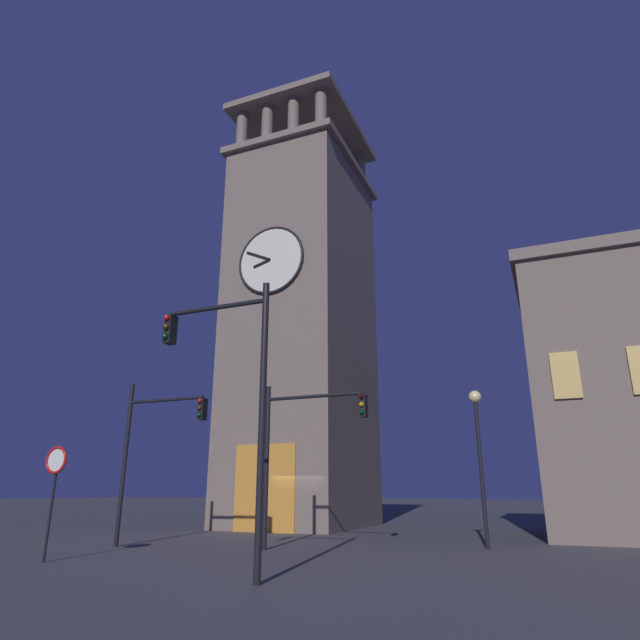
# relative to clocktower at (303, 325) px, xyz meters

# --- Properties ---
(ground_plane) EXTENTS (200.00, 200.00, 0.00)m
(ground_plane) POSITION_rel_clocktower_xyz_m (-1.70, 3.33, -11.20)
(ground_plane) COLOR #424247
(clocktower) EXTENTS (7.10, 8.94, 27.76)m
(clocktower) POSITION_rel_clocktower_xyz_m (0.00, 0.00, 0.00)
(clocktower) COLOR #75665B
(clocktower) RESTS_ON ground_plane
(traffic_signal_near) EXTENTS (3.73, 0.41, 5.41)m
(traffic_signal_near) POSITION_rel_clocktower_xyz_m (-4.89, 10.83, -7.59)
(traffic_signal_near) COLOR black
(traffic_signal_near) RESTS_ON ground_plane
(traffic_signal_mid) EXTENTS (2.97, 0.41, 6.69)m
(traffic_signal_mid) POSITION_rel_clocktower_xyz_m (-5.96, 16.92, -6.86)
(traffic_signal_mid) COLOR black
(traffic_signal_mid) RESTS_ON ground_plane
(traffic_signal_far) EXTENTS (3.42, 0.41, 5.71)m
(traffic_signal_far) POSITION_rel_clocktower_xyz_m (0.54, 11.86, -7.53)
(traffic_signal_far) COLOR black
(traffic_signal_far) RESTS_ON ground_plane
(street_lamp) EXTENTS (0.44, 0.44, 5.30)m
(street_lamp) POSITION_rel_clocktower_xyz_m (-10.41, 7.75, -7.51)
(street_lamp) COLOR black
(street_lamp) RESTS_ON ground_plane
(no_horn_sign) EXTENTS (0.78, 0.14, 3.09)m
(no_horn_sign) POSITION_rel_clocktower_xyz_m (0.36, 15.98, -8.77)
(no_horn_sign) COLOR black
(no_horn_sign) RESTS_ON ground_plane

